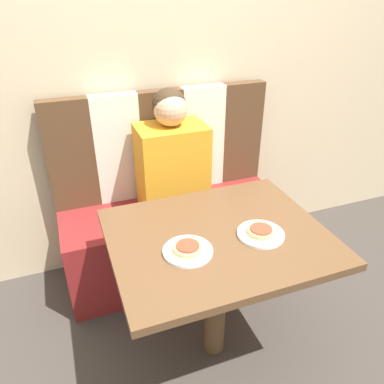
{
  "coord_description": "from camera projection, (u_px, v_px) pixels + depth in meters",
  "views": [
    {
      "loc": [
        -0.54,
        -1.14,
        1.62
      ],
      "look_at": [
        0.0,
        0.31,
        0.74
      ],
      "focal_mm": 35.0,
      "sensor_mm": 36.0,
      "label": 1
    }
  ],
  "objects": [
    {
      "name": "ground_plane",
      "position": [
        214.0,
        346.0,
        1.9
      ],
      "size": [
        12.0,
        12.0,
        0.0
      ],
      "primitive_type": "plane",
      "color": "#38332D"
    },
    {
      "name": "wall_back",
      "position": [
        153.0,
        48.0,
        2.0
      ],
      "size": [
        7.0,
        0.05,
        2.6
      ],
      "color": "#C6B28E",
      "rests_on": "ground_plane"
    },
    {
      "name": "booth_seat",
      "position": [
        174.0,
        239.0,
        2.29
      ],
      "size": [
        1.28,
        0.46,
        0.48
      ],
      "color": "maroon",
      "rests_on": "ground_plane"
    },
    {
      "name": "booth_backrest",
      "position": [
        162.0,
        144.0,
        2.18
      ],
      "size": [
        1.28,
        0.08,
        0.62
      ],
      "color": "#4C331E",
      "rests_on": "booth_seat"
    },
    {
      "name": "dining_table",
      "position": [
        218.0,
        252.0,
        1.6
      ],
      "size": [
        0.89,
        0.73,
        0.7
      ],
      "color": "brown",
      "rests_on": "ground_plane"
    },
    {
      "name": "person",
      "position": [
        172.0,
        157.0,
        2.02
      ],
      "size": [
        0.37,
        0.25,
        0.67
      ],
      "color": "orange",
      "rests_on": "booth_seat"
    },
    {
      "name": "plate_left",
      "position": [
        188.0,
        251.0,
        1.44
      ],
      "size": [
        0.19,
        0.19,
        0.01
      ],
      "color": "white",
      "rests_on": "dining_table"
    },
    {
      "name": "plate_right",
      "position": [
        261.0,
        234.0,
        1.54
      ],
      "size": [
        0.19,
        0.19,
        0.01
      ],
      "color": "white",
      "rests_on": "dining_table"
    },
    {
      "name": "pizza_left",
      "position": [
        188.0,
        248.0,
        1.43
      ],
      "size": [
        0.11,
        0.11,
        0.02
      ],
      "color": "tan",
      "rests_on": "plate_left"
    },
    {
      "name": "pizza_right",
      "position": [
        261.0,
        231.0,
        1.53
      ],
      "size": [
        0.11,
        0.11,
        0.02
      ],
      "color": "tan",
      "rests_on": "plate_right"
    }
  ]
}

